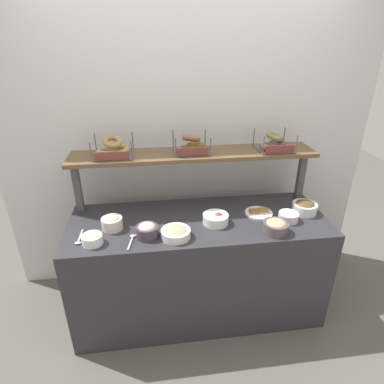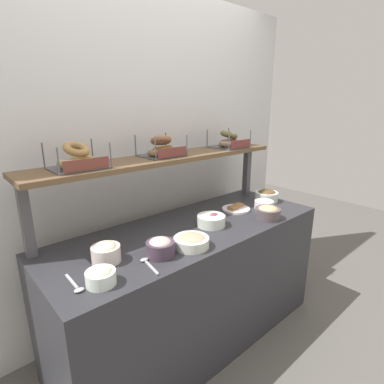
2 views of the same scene
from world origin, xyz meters
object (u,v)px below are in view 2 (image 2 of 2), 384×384
serving_spoon_by_edge (76,286)px  bagel_basket_poppy (229,141)px  bagel_basket_everything (77,160)px  serving_spoon_near_plate (147,263)px  bowl_tuna_salad (160,247)px  bowl_lox_spread (191,241)px  bowl_chocolate_spread (267,196)px  serving_plate_white (236,209)px  bowl_scallion_spread (101,276)px  bowl_cream_cheese (264,204)px  bowl_beet_salad (211,220)px  bowl_potato_salad (106,252)px  bagel_basket_cinnamon_raisin (161,149)px  bowl_hummus (268,212)px

serving_spoon_by_edge → bagel_basket_poppy: 1.57m
bagel_basket_everything → serving_spoon_near_plate: bearing=-76.3°
bowl_tuna_salad → bagel_basket_poppy: 1.16m
bowl_lox_spread → bowl_chocolate_spread: 1.02m
serving_plate_white → bowl_scallion_spread: bearing=-168.8°
bowl_cream_cheese → bowl_chocolate_spread: size_ratio=0.78×
bowl_beet_salad → bagel_basket_everything: 0.90m
bagel_basket_everything → bowl_beet_salad: bearing=-25.0°
bowl_tuna_salad → bagel_basket_everything: size_ratio=0.51×
bowl_tuna_salad → bowl_scallion_spread: bowl_tuna_salad is taller
serving_spoon_near_plate → serving_spoon_by_edge: bearing=172.9°
bowl_chocolate_spread → serving_plate_white: (-0.35, 0.03, -0.04)m
bagel_basket_everything → bowl_scallion_spread: bearing=-105.7°
serving_spoon_near_plate → bowl_scallion_spread: bearing=-178.2°
bowl_tuna_salad → bowl_cream_cheese: (1.02, 0.08, -0.01)m
bowl_beet_salad → bowl_cream_cheese: bearing=-3.6°
bowl_chocolate_spread → serving_spoon_near_plate: bearing=-171.2°
bowl_tuna_salad → bowl_potato_salad: bearing=151.3°
serving_spoon_by_edge → bagel_basket_cinnamon_raisin: 1.03m
bowl_hummus → bowl_lox_spread: bowl_hummus is taller
bowl_beet_salad → serving_spoon_by_edge: 0.94m
serving_spoon_near_plate → bagel_basket_cinnamon_raisin: (0.46, 0.49, 0.47)m
bowl_beet_salad → bagel_basket_cinnamon_raisin: bearing=111.1°
bagel_basket_everything → bagel_basket_cinnamon_raisin: (0.57, 0.02, 0.00)m
serving_plate_white → serving_spoon_near_plate: size_ratio=1.19×
serving_plate_white → serving_spoon_near_plate: (-0.94, -0.23, -0.00)m
bowl_cream_cheese → serving_plate_white: (-0.18, 0.12, -0.03)m
bowl_scallion_spread → bagel_basket_poppy: bagel_basket_poppy is taller
serving_spoon_by_edge → bowl_scallion_spread: bearing=-28.2°
bowl_hummus → bowl_chocolate_spread: size_ratio=0.93×
bowl_lox_spread → bagel_basket_cinnamon_raisin: 0.68m
bowl_tuna_salad → bowl_hummus: bearing=-4.1°
bowl_hummus → bowl_chocolate_spread: bowl_chocolate_spread is taller
serving_plate_white → bowl_beet_salad: bearing=-166.1°
bowl_chocolate_spread → bagel_basket_everything: bearing=169.1°
serving_plate_white → serving_spoon_by_edge: serving_plate_white is taller
bowl_scallion_spread → serving_plate_white: bearing=11.2°
bowl_beet_salad → serving_plate_white: (0.35, 0.09, -0.03)m
serving_spoon_near_plate → serving_spoon_by_edge: (-0.34, 0.04, 0.00)m
bowl_chocolate_spread → serving_spoon_by_edge: bowl_chocolate_spread is taller
serving_spoon_near_plate → bagel_basket_everything: bearing=103.7°
bowl_cream_cheese → bagel_basket_cinnamon_raisin: 0.89m
serving_plate_white → serving_spoon_by_edge: (-1.29, -0.18, -0.00)m
bowl_chocolate_spread → bagel_basket_poppy: bagel_basket_poppy is taller
bowl_tuna_salad → bowl_potato_salad: (-0.24, 0.13, 0.00)m
bowl_hummus → serving_plate_white: bearing=96.9°
bowl_lox_spread → bagel_basket_poppy: bagel_basket_poppy is taller
bowl_chocolate_spread → bowl_potato_salad: bearing=-178.5°
bowl_beet_salad → serving_plate_white: size_ratio=0.89×
bowl_beet_salad → bagel_basket_cinnamon_raisin: 0.58m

